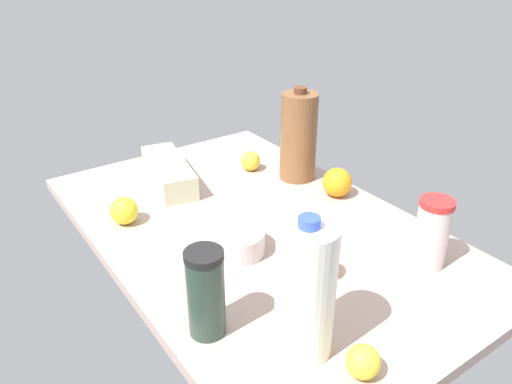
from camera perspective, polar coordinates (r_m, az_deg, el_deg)
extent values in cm
cube|color=tan|center=(132.09, 0.00, -4.43)|extent=(120.00, 76.00, 3.00)
cube|color=beige|center=(154.25, -9.94, 2.26)|extent=(30.95, 15.81, 7.29)
cylinder|color=#293C32|center=(95.06, -5.73, -11.74)|extent=(7.14, 7.14, 16.89)
cylinder|color=black|center=(89.58, -6.01, -7.21)|extent=(7.35, 7.35, 1.40)
cylinder|color=silver|center=(119.75, -2.41, -5.67)|extent=(14.28, 14.28, 5.79)
cylinder|color=brown|center=(152.41, 4.88, 6.30)|extent=(11.02, 11.02, 26.95)
cylinder|color=#59331E|center=(147.84, 5.10, 11.49)|extent=(3.86, 3.86, 1.80)
cylinder|color=beige|center=(119.46, 19.39, -4.75)|extent=(7.47, 7.47, 15.46)
cylinder|color=red|center=(115.41, 20.04, -1.20)|extent=(7.70, 7.70, 1.40)
cylinder|color=white|center=(88.67, 5.66, -11.23)|extent=(10.67, 10.67, 26.18)
cylinder|color=blue|center=(80.69, 6.11, -3.45)|extent=(3.73, 3.73, 1.80)
sphere|color=orange|center=(146.17, 9.26, 1.10)|extent=(8.48, 8.48, 8.48)
sphere|color=yellow|center=(112.54, 7.71, -8.06)|extent=(6.75, 6.75, 6.75)
sphere|color=yellow|center=(160.75, -0.64, 3.57)|extent=(6.28, 6.28, 6.28)
sphere|color=yellow|center=(135.28, -14.84, -2.08)|extent=(7.31, 7.31, 7.31)
sphere|color=yellow|center=(92.20, 12.14, -18.42)|extent=(6.08, 6.08, 6.08)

